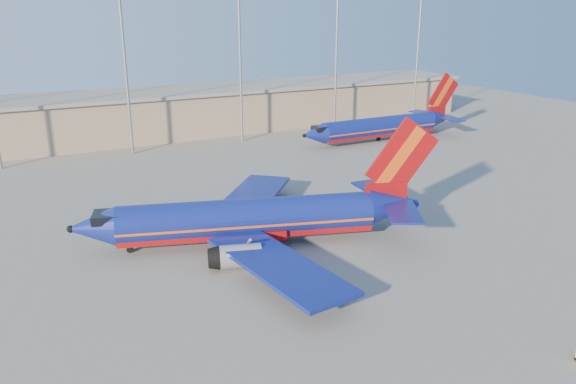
{
  "coord_description": "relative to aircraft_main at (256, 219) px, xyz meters",
  "views": [
    {
      "loc": [
        -24.54,
        -47.46,
        23.33
      ],
      "look_at": [
        2.83,
        4.68,
        4.0
      ],
      "focal_mm": 35.0,
      "sensor_mm": 36.0,
      "label": 1
    }
  ],
  "objects": [
    {
      "name": "aircraft_second",
      "position": [
        40.62,
        32.65,
        -0.05
      ],
      "size": [
        34.59,
        13.49,
        11.72
      ],
      "rotation": [
        0.0,
        0.0,
        0.01
      ],
      "color": "navy",
      "rests_on": "ground"
    },
    {
      "name": "ground",
      "position": [
        2.41,
        -1.83,
        -2.73
      ],
      "size": [
        220.0,
        220.0,
        0.0
      ],
      "primitive_type": "plane",
      "color": "slate",
      "rests_on": "ground"
    },
    {
      "name": "light_mast_row",
      "position": [
        7.41,
        44.17,
        14.82
      ],
      "size": [
        101.6,
        1.6,
        28.65
      ],
      "color": "gray",
      "rests_on": "ground"
    },
    {
      "name": "terminal_building",
      "position": [
        12.41,
        56.17,
        1.58
      ],
      "size": [
        122.0,
        16.0,
        8.5
      ],
      "color": "gray",
      "rests_on": "ground"
    },
    {
      "name": "aircraft_main",
      "position": [
        0.0,
        0.0,
        0.0
      ],
      "size": [
        36.71,
        34.75,
        12.8
      ],
      "rotation": [
        0.0,
        0.0,
        -0.3
      ],
      "color": "navy",
      "rests_on": "ground"
    }
  ]
}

